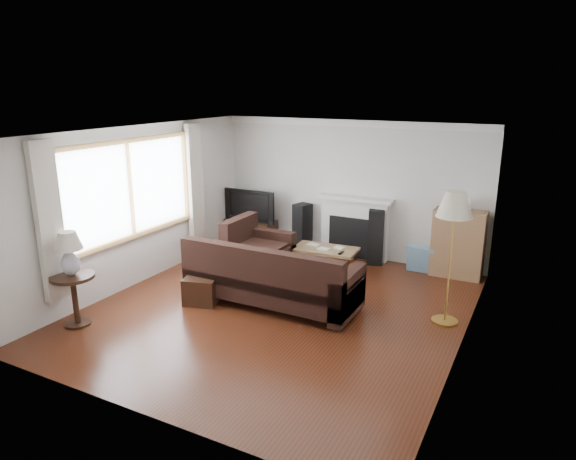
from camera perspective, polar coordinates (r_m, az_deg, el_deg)
The scene contains 17 objects.
room at distance 7.01m, azimuth -1.13°, elevation 0.58°, with size 5.10×5.60×2.54m.
window at distance 8.22m, azimuth -17.06°, elevation 4.33°, with size 0.12×2.74×1.54m, color brown.
curtain_near at distance 7.24m, azimuth -25.02°, elevation 0.79°, with size 0.10×0.35×2.10m, color beige.
curtain_far at distance 9.34m, azimuth -10.28°, elevation 5.16°, with size 0.10×0.35×2.10m, color beige.
fireplace at distance 9.45m, azimuth 7.36°, elevation 0.28°, with size 1.40×0.26×1.15m, color white.
tv_stand at distance 10.31m, azimuth -4.11°, elevation -0.19°, with size 1.00×0.45×0.50m, color black.
television at distance 10.14m, azimuth -3.95°, elevation 2.84°, with size 1.09×0.14×0.63m, color black.
speaker_left at distance 9.77m, azimuth 1.60°, elevation 0.25°, with size 0.26×0.31×0.93m, color black.
speaker_right at distance 9.23m, azimuth 9.74°, elevation -0.74°, with size 0.27×0.33×0.98m, color black.
bookshelf at distance 8.92m, azimuth 18.36°, elevation -1.46°, with size 0.82×0.39×1.13m, color #8E6542.
globe_lamp at distance 8.74m, azimuth 18.76°, elevation 2.88°, with size 0.25×0.25×0.25m, color white.
sectional_sofa at distance 7.45m, azimuth -1.77°, elevation -5.01°, with size 2.73×2.00×0.88m, color black.
coffee_table at distance 8.81m, azimuth 4.15°, elevation -3.29°, with size 1.07×0.58×0.42m, color olive.
footstool at distance 7.69m, azimuth -9.49°, elevation -6.51°, with size 0.47×0.47×0.40m, color black.
floor_lamp at distance 7.03m, azimuth 17.58°, elevation -3.10°, with size 0.46×0.46×1.80m, color #B48F3E.
side_table at distance 7.40m, azimuth -22.58°, elevation -7.21°, with size 0.56×0.56×0.70m, color black.
table_lamp at distance 7.18m, azimuth -23.12°, elevation -2.47°, with size 0.36×0.36×0.58m, color silver.
Camera 1 is at (3.23, -5.93, 3.10)m, focal length 32.00 mm.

